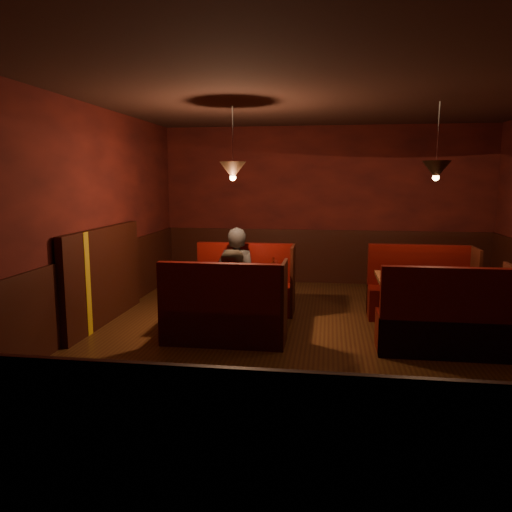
# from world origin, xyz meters

# --- Properties ---
(room) EXTENTS (6.02, 7.02, 2.92)m
(room) POSITION_xyz_m (-0.28, 0.05, 1.05)
(room) COLOR #3A1D0F
(room) RESTS_ON ground
(main_table) EXTENTS (1.33, 0.81, 0.93)m
(main_table) POSITION_xyz_m (-1.14, 0.50, 0.55)
(main_table) COLOR brown
(main_table) RESTS_ON ground
(main_bench_far) EXTENTS (1.47, 0.52, 1.00)m
(main_bench_far) POSITION_xyz_m (-1.12, 1.25, 0.32)
(main_bench_far) COLOR #3C0808
(main_bench_far) RESTS_ON ground
(main_bench_near) EXTENTS (1.47, 0.52, 1.00)m
(main_bench_near) POSITION_xyz_m (-1.12, -0.26, 0.32)
(main_bench_near) COLOR #3C0808
(main_bench_near) RESTS_ON ground
(second_table) EXTENTS (1.29, 0.83, 0.73)m
(second_table) POSITION_xyz_m (1.34, 0.49, 0.54)
(second_table) COLOR brown
(second_table) RESTS_ON ground
(second_bench_far) EXTENTS (1.43, 0.53, 1.02)m
(second_bench_far) POSITION_xyz_m (1.37, 1.27, 0.32)
(second_bench_far) COLOR #3C0808
(second_bench_far) RESTS_ON ground
(second_bench_near) EXTENTS (1.43, 0.53, 1.02)m
(second_bench_near) POSITION_xyz_m (1.37, -0.28, 0.32)
(second_bench_near) COLOR #3C0808
(second_bench_near) RESTS_ON ground
(diner_a) EXTENTS (0.62, 0.43, 1.61)m
(diner_a) POSITION_xyz_m (-1.23, 1.15, 0.81)
(diner_a) COLOR black
(diner_a) RESTS_ON ground
(diner_b) EXTENTS (0.81, 0.69, 1.46)m
(diner_b) POSITION_xyz_m (-1.01, -0.09, 0.73)
(diner_b) COLOR #3A3327
(diner_b) RESTS_ON ground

